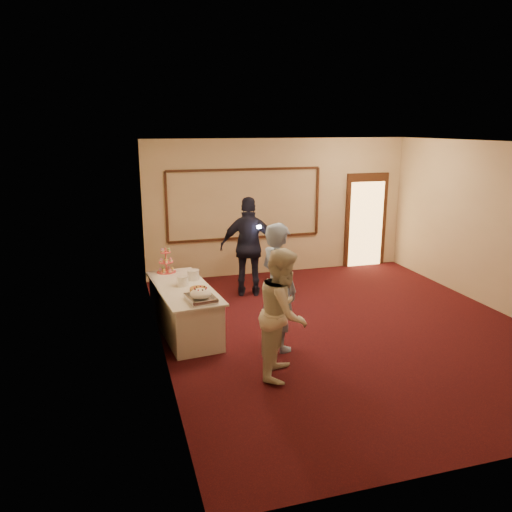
{
  "coord_description": "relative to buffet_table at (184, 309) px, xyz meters",
  "views": [
    {
      "loc": [
        -3.59,
        -6.97,
        3.25
      ],
      "look_at": [
        -1.34,
        0.75,
        1.15
      ],
      "focal_mm": 35.0,
      "sensor_mm": 36.0,
      "label": 1
    }
  ],
  "objects": [
    {
      "name": "floor",
      "position": [
        2.59,
        -0.62,
        -0.39
      ],
      "size": [
        7.0,
        7.0,
        0.0
      ],
      "primitive_type": "plane",
      "color": "black",
      "rests_on": "ground"
    },
    {
      "name": "room_walls",
      "position": [
        2.59,
        -0.62,
        1.64
      ],
      "size": [
        6.04,
        7.04,
        3.02
      ],
      "color": "beige",
      "rests_on": "floor"
    },
    {
      "name": "wall_molding",
      "position": [
        1.79,
        2.85,
        1.21
      ],
      "size": [
        3.45,
        0.04,
        1.55
      ],
      "color": "#372010",
      "rests_on": "room_walls"
    },
    {
      "name": "doorway",
      "position": [
        4.74,
        2.83,
        0.69
      ],
      "size": [
        1.05,
        0.07,
        2.2
      ],
      "color": "#372010",
      "rests_on": "floor"
    },
    {
      "name": "buffet_table",
      "position": [
        0.0,
        0.0,
        0.0
      ],
      "size": [
        1.03,
        2.18,
        0.77
      ],
      "color": "silver",
      "rests_on": "floor"
    },
    {
      "name": "pavlova_tray",
      "position": [
        0.15,
        -0.75,
        0.47
      ],
      "size": [
        0.44,
        0.56,
        0.19
      ],
      "color": "#AAACB1",
      "rests_on": "buffet_table"
    },
    {
      "name": "cupcake_stand",
      "position": [
        -0.16,
        0.89,
        0.56
      ],
      "size": [
        0.33,
        0.33,
        0.49
      ],
      "color": "#E44D4F",
      "rests_on": "buffet_table"
    },
    {
      "name": "plate_stack_a",
      "position": [
        0.0,
        0.05,
        0.46
      ],
      "size": [
        0.19,
        0.19,
        0.16
      ],
      "color": "white",
      "rests_on": "buffet_table"
    },
    {
      "name": "plate_stack_b",
      "position": [
        0.22,
        0.32,
        0.47
      ],
      "size": [
        0.2,
        0.2,
        0.17
      ],
      "color": "white",
      "rests_on": "buffet_table"
    },
    {
      "name": "tart",
      "position": [
        0.19,
        -0.32,
        0.41
      ],
      "size": [
        0.31,
        0.31,
        0.06
      ],
      "color": "white",
      "rests_on": "buffet_table"
    },
    {
      "name": "man",
      "position": [
        1.26,
        -0.99,
        0.57
      ],
      "size": [
        0.66,
        0.81,
        1.92
      ],
      "primitive_type": "imported",
      "rotation": [
        0.0,
        0.0,
        1.89
      ],
      "color": "#85A1D0",
      "rests_on": "floor"
    },
    {
      "name": "woman",
      "position": [
        1.07,
        -1.79,
        0.48
      ],
      "size": [
        0.98,
        1.06,
        1.74
      ],
      "primitive_type": "imported",
      "rotation": [
        0.0,
        0.0,
        1.07
      ],
      "color": "white",
      "rests_on": "floor"
    },
    {
      "name": "guest",
      "position": [
        1.51,
        1.48,
        0.59
      ],
      "size": [
        1.23,
        0.78,
        1.95
      ],
      "primitive_type": "imported",
      "rotation": [
        0.0,
        0.0,
        2.85
      ],
      "color": "black",
      "rests_on": "floor"
    },
    {
      "name": "camera_flash",
      "position": [
        1.62,
        1.2,
        1.03
      ],
      "size": [
        0.07,
        0.05,
        0.05
      ],
      "primitive_type": "cube",
      "rotation": [
        0.0,
        0.0,
        0.12
      ],
      "color": "white",
      "rests_on": "guest"
    }
  ]
}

